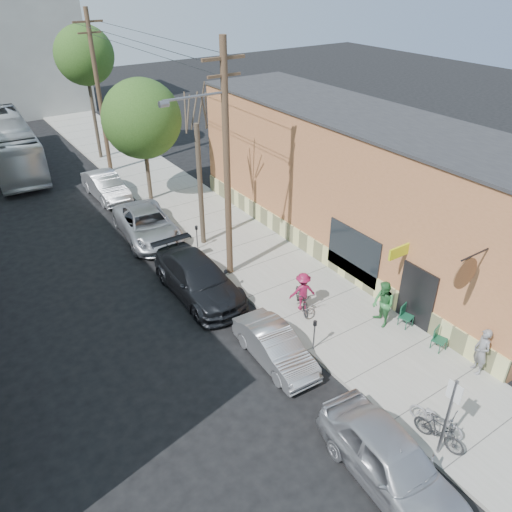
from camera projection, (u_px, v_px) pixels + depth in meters
ground at (262, 375)px, 17.31m from camera, size 120.00×120.00×0.00m
sidewalk at (212, 223)px, 27.16m from camera, size 4.50×58.00×0.15m
cafe_building at (359, 185)px, 23.52m from camera, size 6.60×20.20×6.61m
sign_post at (449, 411)px, 13.56m from camera, size 0.07×0.45×2.80m
parking_meter_near at (315, 330)px, 17.87m from camera, size 0.14×0.14×1.24m
parking_meter_far at (197, 234)px, 24.22m from camera, size 0.14×0.14×1.24m
utility_pole_near at (225, 162)px, 20.08m from camera, size 3.57×0.28×10.00m
utility_pole_far at (99, 92)px, 31.22m from camera, size 1.80×0.28×10.00m
tree_bare at (200, 187)px, 23.67m from camera, size 0.24×0.24×6.03m
tree_leafy_mid at (142, 119)px, 27.42m from camera, size 4.37×4.37×6.95m
tree_leafy_far at (84, 55)px, 32.65m from camera, size 3.86×3.86×8.87m
patio_chair_a at (406, 317)px, 19.20m from camera, size 0.62×0.62×0.88m
patio_chair_b at (440, 340)px, 18.03m from camera, size 0.62×0.62×0.88m
patron_grey at (482, 351)px, 16.82m from camera, size 0.66×0.77×1.78m
patron_green at (383, 304)px, 19.03m from camera, size 0.94×1.08×1.90m
cyclist at (303, 291)px, 19.98m from camera, size 1.22×0.95×1.66m
cyclist_bike at (302, 298)px, 20.16m from camera, size 1.34×1.95×0.97m
parked_bike_a at (439, 431)px, 14.45m from camera, size 0.70×1.66×0.97m
parked_bike_b at (436, 418)px, 14.92m from camera, size 0.98×1.77×0.88m
car_0 at (391, 461)px, 13.40m from camera, size 2.33×4.91×1.62m
car_1 at (275, 346)px, 17.64m from camera, size 1.52×3.93×1.28m
car_2 at (198, 278)px, 21.13m from camera, size 2.28×5.51×1.59m
car_3 at (148, 225)px, 25.53m from camera, size 3.03×5.63×1.50m
car_4 at (106, 186)px, 29.97m from camera, size 1.68×4.52×1.48m
bus at (10, 144)px, 33.90m from camera, size 3.51×12.08×3.32m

